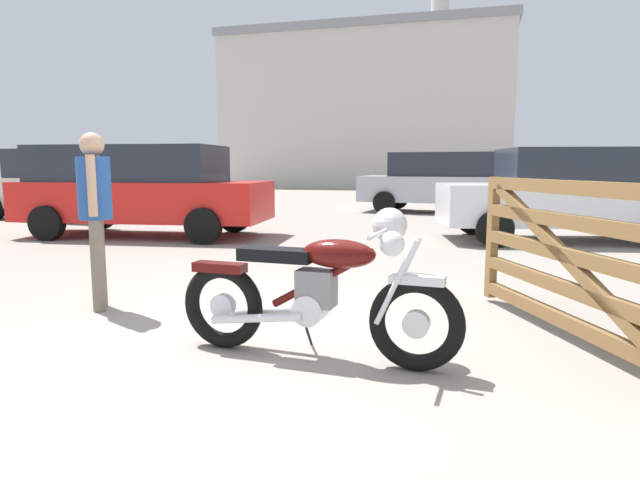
% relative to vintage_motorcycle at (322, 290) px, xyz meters
% --- Properties ---
extents(ground_plane, '(80.00, 80.00, 0.00)m').
position_rel_vintage_motorcycle_xyz_m(ground_plane, '(-0.37, 0.32, -0.49)').
color(ground_plane, gray).
extents(vintage_motorcycle, '(2.08, 0.73, 1.07)m').
position_rel_vintage_motorcycle_xyz_m(vintage_motorcycle, '(0.00, 0.00, 0.00)').
color(vintage_motorcycle, black).
rests_on(vintage_motorcycle, ground_plane).
extents(timber_gate, '(1.07, 2.40, 1.60)m').
position_rel_vintage_motorcycle_xyz_m(timber_gate, '(1.86, 0.58, 0.21)').
color(timber_gate, brown).
rests_on(timber_gate, ground_plane).
extents(bystander, '(0.30, 0.41, 1.66)m').
position_rel_vintage_motorcycle_xyz_m(bystander, '(-2.35, 0.85, 0.53)').
color(bystander, '#706656').
rests_on(bystander, ground_plane).
extents(white_estate_far, '(4.79, 2.17, 1.74)m').
position_rel_vintage_motorcycle_xyz_m(white_estate_far, '(-4.88, 5.91, 0.45)').
color(white_estate_far, black).
rests_on(white_estate_far, ground_plane).
extents(red_hatchback_near, '(4.06, 2.15, 1.78)m').
position_rel_vintage_motorcycle_xyz_m(red_hatchback_near, '(5.43, 12.71, 0.43)').
color(red_hatchback_near, black).
rests_on(red_hatchback_near, ground_plane).
extents(blue_hatchback_right, '(4.90, 2.46, 1.74)m').
position_rel_vintage_motorcycle_xyz_m(blue_hatchback_right, '(0.97, 12.62, 0.45)').
color(blue_hatchback_right, black).
rests_on(blue_hatchback_right, ground_plane).
extents(dark_sedan_left, '(4.11, 2.27, 1.78)m').
position_rel_vintage_motorcycle_xyz_m(dark_sedan_left, '(-8.83, 8.64, 0.43)').
color(dark_sedan_left, black).
rests_on(dark_sedan_left, ground_plane).
extents(silver_sedan_mid, '(4.41, 2.39, 1.67)m').
position_rel_vintage_motorcycle_xyz_m(silver_sedan_mid, '(2.91, 6.88, 0.34)').
color(silver_sedan_mid, black).
rests_on(silver_sedan_mid, ground_plane).
extents(industrial_building, '(18.68, 9.72, 20.90)m').
position_rel_vintage_motorcycle_xyz_m(industrial_building, '(-3.93, 33.14, 4.56)').
color(industrial_building, beige).
rests_on(industrial_building, ground_plane).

